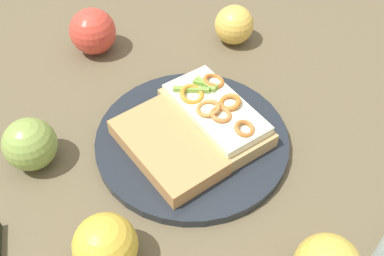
{
  "coord_description": "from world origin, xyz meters",
  "views": [
    {
      "loc": [
        -0.34,
        0.29,
        0.53
      ],
      "look_at": [
        0.0,
        0.0,
        0.04
      ],
      "focal_mm": 42.87,
      "sensor_mm": 36.0,
      "label": 1
    }
  ],
  "objects_px": {
    "apple_0": "(234,25)",
    "apple_1": "(93,31)",
    "plate": "(192,140)",
    "sandwich": "(217,115)",
    "apple_3": "(30,144)",
    "bread_slice_side": "(166,145)",
    "apple_4": "(105,245)"
  },
  "relations": [
    {
      "from": "plate",
      "to": "sandwich",
      "type": "distance_m",
      "value": 0.05
    },
    {
      "from": "plate",
      "to": "apple_3",
      "type": "xyz_separation_m",
      "value": [
        0.12,
        0.2,
        0.03
      ]
    },
    {
      "from": "plate",
      "to": "apple_0",
      "type": "relative_size",
      "value": 4.03
    },
    {
      "from": "bread_slice_side",
      "to": "apple_1",
      "type": "bearing_deg",
      "value": 172.0
    },
    {
      "from": "apple_3",
      "to": "apple_1",
      "type": "bearing_deg",
      "value": -51.39
    },
    {
      "from": "bread_slice_side",
      "to": "apple_4",
      "type": "distance_m",
      "value": 0.18
    },
    {
      "from": "plate",
      "to": "sandwich",
      "type": "xyz_separation_m",
      "value": [
        -0.0,
        -0.05,
        0.03
      ]
    },
    {
      "from": "sandwich",
      "to": "apple_1",
      "type": "relative_size",
      "value": 2.27
    },
    {
      "from": "apple_0",
      "to": "apple_4",
      "type": "distance_m",
      "value": 0.48
    },
    {
      "from": "apple_0",
      "to": "apple_4",
      "type": "bearing_deg",
      "value": 117.72
    },
    {
      "from": "apple_0",
      "to": "plate",
      "type": "bearing_deg",
      "value": 122.79
    },
    {
      "from": "plate",
      "to": "sandwich",
      "type": "height_order",
      "value": "sandwich"
    },
    {
      "from": "bread_slice_side",
      "to": "apple_0",
      "type": "distance_m",
      "value": 0.31
    },
    {
      "from": "bread_slice_side",
      "to": "apple_3",
      "type": "height_order",
      "value": "apple_3"
    },
    {
      "from": "apple_0",
      "to": "apple_1",
      "type": "height_order",
      "value": "apple_1"
    },
    {
      "from": "apple_1",
      "to": "sandwich",
      "type": "bearing_deg",
      "value": -173.34
    },
    {
      "from": "plate",
      "to": "apple_0",
      "type": "height_order",
      "value": "apple_0"
    },
    {
      "from": "apple_0",
      "to": "apple_3",
      "type": "bearing_deg",
      "value": 93.03
    },
    {
      "from": "sandwich",
      "to": "apple_4",
      "type": "height_order",
      "value": "apple_4"
    },
    {
      "from": "plate",
      "to": "apple_0",
      "type": "xyz_separation_m",
      "value": [
        0.14,
        -0.22,
        0.03
      ]
    },
    {
      "from": "plate",
      "to": "bread_slice_side",
      "type": "xyz_separation_m",
      "value": [
        0.0,
        0.05,
        0.02
      ]
    },
    {
      "from": "apple_3",
      "to": "apple_0",
      "type": "bearing_deg",
      "value": -86.97
    },
    {
      "from": "apple_0",
      "to": "apple_3",
      "type": "distance_m",
      "value": 0.42
    },
    {
      "from": "plate",
      "to": "apple_4",
      "type": "height_order",
      "value": "apple_4"
    },
    {
      "from": "sandwich",
      "to": "bread_slice_side",
      "type": "distance_m",
      "value": 0.09
    },
    {
      "from": "bread_slice_side",
      "to": "apple_1",
      "type": "relative_size",
      "value": 2.03
    },
    {
      "from": "apple_1",
      "to": "apple_4",
      "type": "bearing_deg",
      "value": 149.87
    },
    {
      "from": "sandwich",
      "to": "apple_3",
      "type": "relative_size",
      "value": 2.48
    },
    {
      "from": "sandwich",
      "to": "apple_0",
      "type": "relative_size",
      "value": 2.64
    },
    {
      "from": "apple_0",
      "to": "sandwich",
      "type": "bearing_deg",
      "value": 129.74
    },
    {
      "from": "sandwich",
      "to": "bread_slice_side",
      "type": "relative_size",
      "value": 1.12
    },
    {
      "from": "apple_1",
      "to": "apple_3",
      "type": "distance_m",
      "value": 0.27
    }
  ]
}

